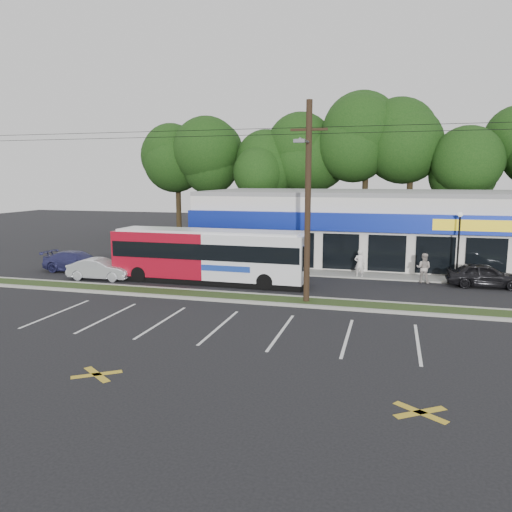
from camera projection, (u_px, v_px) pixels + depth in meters
The scene contains 15 objects.
ground at pixel (244, 304), 25.17m from camera, with size 120.00×120.00×0.00m, color black.
grass_strip at pixel (250, 298), 26.12m from camera, with size 40.00×1.60×0.12m, color #223616.
curb_south at pixel (245, 302), 25.30m from camera, with size 40.00×0.25×0.14m, color #9E9E93.
curb_north at pixel (254, 294), 26.92m from camera, with size 40.00×0.25×0.14m, color #9E9E93.
sidewalk at pixel (357, 275), 32.44m from camera, with size 32.00×2.20×0.10m, color #9E9E93.
strip_mall at pixel (371, 225), 38.49m from camera, with size 25.00×12.55×5.30m.
utility_pole at pixel (304, 196), 24.47m from camera, with size 50.00×2.77×10.00m.
lamp_post at pixel (459, 238), 30.27m from camera, with size 0.30×0.30×4.25m.
tree_line at pixel (362, 155), 47.58m from camera, with size 46.76×6.76×11.83m.
metrobus at pixel (209, 255), 30.12m from camera, with size 11.95×2.67×3.20m.
car_dark at pixel (484, 275), 28.96m from camera, with size 1.67×4.16×1.42m, color black.
car_silver at pixel (100, 269), 31.12m from camera, with size 1.39×3.99×1.31m, color #AEB1B6.
car_blue at pixel (78, 261), 33.74m from camera, with size 1.93×4.75×1.38m, color navy.
pedestrian_a at pixel (360, 264), 31.54m from camera, with size 0.66×0.43×1.81m, color white.
pedestrian_b at pixel (424, 268), 30.10m from camera, with size 0.88×0.69×1.81m, color #B8AEA6.
Camera 1 is at (7.04, -23.46, 6.33)m, focal length 35.00 mm.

